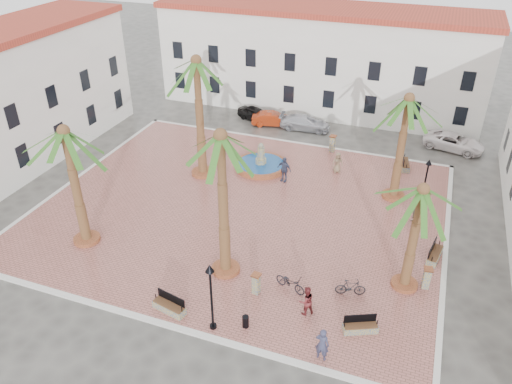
% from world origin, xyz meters
% --- Properties ---
extents(ground, '(120.00, 120.00, 0.00)m').
position_xyz_m(ground, '(0.00, 0.00, 0.00)').
color(ground, '#56544F').
rests_on(ground, ground).
extents(plaza, '(26.00, 22.00, 0.15)m').
position_xyz_m(plaza, '(0.00, 0.00, 0.07)').
color(plaza, '#AC6359').
rests_on(plaza, ground).
extents(kerb_n, '(26.30, 0.30, 0.16)m').
position_xyz_m(kerb_n, '(0.00, 11.00, 0.08)').
color(kerb_n, silver).
rests_on(kerb_n, ground).
extents(kerb_s, '(26.30, 0.30, 0.16)m').
position_xyz_m(kerb_s, '(0.00, -11.00, 0.08)').
color(kerb_s, silver).
rests_on(kerb_s, ground).
extents(kerb_e, '(0.30, 22.30, 0.16)m').
position_xyz_m(kerb_e, '(13.00, 0.00, 0.08)').
color(kerb_e, silver).
rests_on(kerb_e, ground).
extents(kerb_w, '(0.30, 22.30, 0.16)m').
position_xyz_m(kerb_w, '(-13.00, 0.00, 0.08)').
color(kerb_w, silver).
rests_on(kerb_w, ground).
extents(building_north, '(30.40, 7.40, 9.50)m').
position_xyz_m(building_north, '(-0.00, 19.99, 4.77)').
color(building_north, white).
rests_on(building_north, ground).
extents(building_west, '(6.40, 24.40, 10.00)m').
position_xyz_m(building_west, '(-19.00, 0.00, 5.02)').
color(building_west, white).
rests_on(building_west, ground).
extents(fountain, '(4.00, 4.00, 2.07)m').
position_xyz_m(fountain, '(-0.73, 5.77, 0.43)').
color(fountain, '#A35430').
rests_on(fountain, plaza).
extents(palm_nw, '(5.57, 5.57, 8.98)m').
position_xyz_m(palm_nw, '(-4.47, 3.35, 7.80)').
color(palm_nw, '#A35430').
rests_on(palm_nw, plaza).
extents(palm_sw, '(5.14, 5.14, 7.61)m').
position_xyz_m(palm_sw, '(-7.49, -6.63, 6.56)').
color(palm_sw, '#A35430').
rests_on(palm_sw, plaza).
extents(palm_s, '(5.15, 5.15, 8.63)m').
position_xyz_m(palm_s, '(1.52, -6.27, 7.54)').
color(palm_s, '#A35430').
rests_on(palm_s, plaza).
extents(palm_e, '(4.62, 4.62, 6.35)m').
position_xyz_m(palm_e, '(11.01, -4.08, 5.45)').
color(palm_e, '#A35430').
rests_on(palm_e, plaza).
extents(palm_ne, '(5.06, 5.06, 7.55)m').
position_xyz_m(palm_ne, '(9.30, 4.95, 6.52)').
color(palm_ne, '#A35430').
rests_on(palm_ne, plaza).
extents(bench_s, '(1.89, 0.92, 0.96)m').
position_xyz_m(bench_s, '(0.09, -10.14, 0.42)').
color(bench_s, gray).
rests_on(bench_s, plaza).
extents(bench_se, '(1.74, 1.17, 0.89)m').
position_xyz_m(bench_se, '(9.36, -8.17, 0.40)').
color(bench_se, gray).
rests_on(bench_se, plaza).
extents(bench_e, '(0.88, 1.91, 0.97)m').
position_xyz_m(bench_e, '(12.38, -1.15, 0.42)').
color(bench_e, gray).
rests_on(bench_e, plaza).
extents(bench_ne, '(0.90, 1.96, 1.00)m').
position_xyz_m(bench_ne, '(9.58, 9.60, 0.43)').
color(bench_ne, gray).
rests_on(bench_ne, plaza).
extents(lamppost_s, '(0.42, 0.42, 3.90)m').
position_xyz_m(lamppost_s, '(2.62, -10.40, 2.79)').
color(lamppost_s, black).
rests_on(lamppost_s, plaza).
extents(lamppost_e, '(0.39, 0.39, 3.58)m').
position_xyz_m(lamppost_e, '(11.19, 4.25, 2.58)').
color(lamppost_e, black).
rests_on(lamppost_e, plaza).
extents(bollard_se, '(0.51, 0.51, 1.26)m').
position_xyz_m(bollard_se, '(3.74, -7.39, 0.80)').
color(bollard_se, gray).
rests_on(bollard_se, plaza).
extents(bollard_n, '(0.55, 0.55, 1.40)m').
position_xyz_m(bollard_n, '(3.75, 10.37, 0.88)').
color(bollard_n, gray).
rests_on(bollard_n, plaza).
extents(bollard_e, '(0.53, 0.53, 1.29)m').
position_xyz_m(bollard_e, '(12.07, -3.86, 0.82)').
color(bollard_e, gray).
rests_on(bollard_e, plaza).
extents(litter_bin, '(0.33, 0.33, 0.64)m').
position_xyz_m(litter_bin, '(4.08, -9.79, 0.47)').
color(litter_bin, black).
rests_on(litter_bin, plaza).
extents(cyclist_a, '(0.70, 0.51, 1.79)m').
position_xyz_m(cyclist_a, '(8.00, -10.40, 1.04)').
color(cyclist_a, '#353653').
rests_on(cyclist_a, plaza).
extents(bicycle_a, '(1.96, 1.23, 0.97)m').
position_xyz_m(bicycle_a, '(5.35, -6.52, 0.64)').
color(bicycle_a, black).
rests_on(bicycle_a, plaza).
extents(cyclist_b, '(1.01, 0.99, 1.65)m').
position_xyz_m(cyclist_b, '(6.58, -7.91, 0.97)').
color(cyclist_b, maroon).
rests_on(cyclist_b, plaza).
extents(bicycle_b, '(1.66, 0.88, 0.96)m').
position_xyz_m(bicycle_b, '(8.41, -5.80, 0.63)').
color(bicycle_b, black).
rests_on(bicycle_b, plaza).
extents(pedestrian_fountain_a, '(0.92, 0.78, 1.60)m').
position_xyz_m(pedestrian_fountain_a, '(4.88, 7.10, 0.95)').
color(pedestrian_fountain_a, '#7F674D').
rests_on(pedestrian_fountain_a, plaza).
extents(pedestrian_fountain_b, '(1.20, 0.73, 1.91)m').
position_xyz_m(pedestrian_fountain_b, '(1.52, 4.44, 1.11)').
color(pedestrian_fountain_b, '#3A425F').
rests_on(pedestrian_fountain_b, plaza).
extents(pedestrian_north, '(1.09, 1.41, 1.92)m').
position_xyz_m(pedestrian_north, '(-4.52, 7.25, 1.11)').
color(pedestrian_north, '#4C4C50').
rests_on(pedestrian_north, plaza).
extents(pedestrian_east, '(1.00, 1.53, 1.58)m').
position_xyz_m(pedestrian_east, '(10.96, 2.21, 0.94)').
color(pedestrian_east, '#786E5A').
rests_on(pedestrian_east, plaza).
extents(car_black, '(3.93, 2.69, 1.24)m').
position_xyz_m(car_black, '(-4.44, 14.59, 0.62)').
color(car_black, black).
rests_on(car_black, ground).
extents(car_red, '(4.00, 2.25, 1.25)m').
position_xyz_m(car_red, '(-2.56, 14.02, 0.62)').
color(car_red, '#A12D10').
rests_on(car_red, ground).
extents(car_silver, '(4.61, 2.19, 1.30)m').
position_xyz_m(car_silver, '(0.41, 14.17, 0.65)').
color(car_silver, silver).
rests_on(car_silver, ground).
extents(car_white, '(5.16, 3.19, 1.33)m').
position_xyz_m(car_white, '(12.98, 14.51, 0.67)').
color(car_white, white).
rests_on(car_white, ground).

